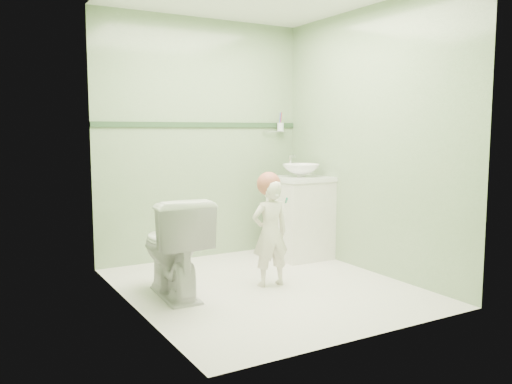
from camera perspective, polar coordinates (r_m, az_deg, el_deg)
ground at (r=4.49m, az=0.97°, el=-10.14°), size 2.50×2.50×0.00m
room_shell at (r=4.29m, az=1.01°, el=5.37°), size 2.50×2.54×2.40m
trim_stripe at (r=5.39m, az=-5.84°, el=7.20°), size 2.20×0.02×0.05m
vanity at (r=5.41m, az=4.80°, el=-2.89°), size 0.52×0.50×0.80m
counter at (r=5.36m, az=4.84°, el=1.43°), size 0.54×0.52×0.04m
basin at (r=5.35m, az=4.85°, el=2.33°), size 0.37×0.37×0.13m
faucet at (r=5.50m, az=3.76°, el=3.29°), size 0.03×0.13×0.18m
cup_holder at (r=5.77m, az=2.57°, el=6.97°), size 0.26×0.07×0.21m
toilet at (r=4.21m, az=-8.85°, el=-5.81°), size 0.48×0.80×0.79m
toddler at (r=4.42m, az=1.53°, el=-4.44°), size 0.34×0.24×0.89m
hair_cap at (r=4.38m, az=1.38°, el=0.89°), size 0.20×0.20×0.20m
teal_toothbrush at (r=4.30m, az=3.17°, el=-0.85°), size 0.11×0.13×0.08m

